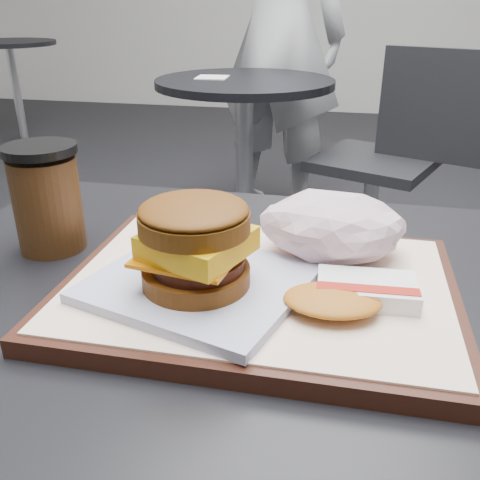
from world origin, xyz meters
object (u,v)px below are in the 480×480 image
crumpled_wrapper (332,226)px  patron (279,32)px  breakfast_sandwich (197,254)px  coffee_cup (47,200)px  hash_brown (352,294)px  neighbor_table (245,130)px  customer_table (258,438)px  neighbor_chair (394,150)px  serving_tray (259,289)px

crumpled_wrapper → patron: patron is taller
breakfast_sandwich → coffee_cup: bearing=154.6°
crumpled_wrapper → patron: 2.16m
hash_brown → coffee_cup: bearing=165.1°
crumpled_wrapper → breakfast_sandwich: bearing=-138.3°
neighbor_table → hash_brown: bearing=-75.4°
customer_table → patron: (-0.30, 2.20, 0.31)m
customer_table → neighbor_chair: 1.63m
neighbor_table → patron: (0.05, 0.55, 0.34)m
coffee_cup → neighbor_chair: coffee_cup is taller
neighbor_table → neighbor_chair: size_ratio=0.85×
coffee_cup → neighbor_chair: (0.50, 1.54, -0.32)m
customer_table → patron: size_ratio=0.45×
hash_brown → patron: 2.27m
hash_brown → patron: bearing=99.8°
neighbor_table → serving_tray: bearing=-78.1°
serving_tray → crumpled_wrapper: (0.07, 0.07, 0.04)m
serving_tray → neighbor_table: serving_tray is taller
serving_tray → neighbor_chair: size_ratio=0.43×
customer_table → crumpled_wrapper: (0.06, 0.07, 0.24)m
breakfast_sandwich → neighbor_chair: (0.29, 1.64, -0.32)m
breakfast_sandwich → neighbor_table: bearing=99.9°
customer_table → coffee_cup: coffee_cup is taller
crumpled_wrapper → coffee_cup: (-0.32, -0.01, 0.01)m
neighbor_table → patron: patron is taller
serving_tray → coffee_cup: bearing=165.8°
customer_table → patron: bearing=97.8°
serving_tray → crumpled_wrapper: 0.11m
neighbor_chair → crumpled_wrapper: bearing=-96.5°
breakfast_sandwich → patron: patron is taller
coffee_cup → serving_tray: bearing=-14.2°
hash_brown → crumpled_wrapper: 0.10m
breakfast_sandwich → hash_brown: bearing=2.4°
neighbor_chair → patron: (-0.54, 0.59, 0.38)m
hash_brown → neighbor_table: (-0.44, 1.68, -0.25)m
serving_tray → patron: (-0.30, 2.20, 0.11)m
serving_tray → patron: size_ratio=0.21×
customer_table → crumpled_wrapper: size_ratio=5.35×
coffee_cup → crumpled_wrapper: bearing=1.2°
crumpled_wrapper → neighbor_table: bearing=104.7°
coffee_cup → patron: (-0.04, 2.14, 0.06)m
breakfast_sandwich → hash_brown: size_ratio=1.89×
breakfast_sandwich → coffee_cup: (-0.21, 0.10, 0.00)m
breakfast_sandwich → hash_brown: (0.14, 0.01, -0.03)m
breakfast_sandwich → coffee_cup: 0.23m
coffee_cup → neighbor_chair: 1.65m
hash_brown → neighbor_chair: size_ratio=0.14×
neighbor_table → neighbor_chair: 0.59m
neighbor_table → neighbor_chair: neighbor_chair is taller
serving_tray → neighbor_chair: bearing=81.5°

